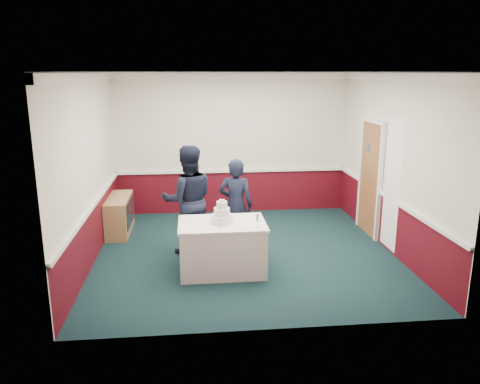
{
  "coord_description": "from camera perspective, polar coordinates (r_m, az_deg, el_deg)",
  "views": [
    {
      "loc": [
        -0.87,
        -7.47,
        2.99
      ],
      "look_at": [
        -0.1,
        -0.1,
        1.1
      ],
      "focal_mm": 35.0,
      "sensor_mm": 36.0,
      "label": 1
    }
  ],
  "objects": [
    {
      "name": "wedding_cake",
      "position": [
        7.07,
        -2.22,
        -2.89
      ],
      "size": [
        0.35,
        0.35,
        0.36
      ],
      "color": "white",
      "rests_on": "cake_table"
    },
    {
      "name": "sideboard",
      "position": [
        9.27,
        -14.47,
        -2.72
      ],
      "size": [
        0.41,
        1.2,
        0.7
      ],
      "color": "#A2804E",
      "rests_on": "ground"
    },
    {
      "name": "cake_knife",
      "position": [
        6.92,
        -2.35,
        -4.23
      ],
      "size": [
        0.06,
        0.22,
        0.0
      ],
      "primitive_type": "cube",
      "rotation": [
        0.0,
        0.0,
        0.21
      ],
      "color": "silver",
      "rests_on": "cake_table"
    },
    {
      "name": "cake_table",
      "position": [
        7.24,
        -2.18,
        -6.67
      ],
      "size": [
        1.32,
        0.92,
        0.79
      ],
      "color": "white",
      "rests_on": "ground"
    },
    {
      "name": "person_man",
      "position": [
        7.88,
        -6.34,
        -0.99
      ],
      "size": [
        0.97,
        0.79,
        1.85
      ],
      "primitive_type": "imported",
      "rotation": [
        0.0,
        0.0,
        3.24
      ],
      "color": "black",
      "rests_on": "ground"
    },
    {
      "name": "champagne_flute",
      "position": [
        6.85,
        2.12,
        -3.23
      ],
      "size": [
        0.05,
        0.05,
        0.21
      ],
      "color": "silver",
      "rests_on": "cake_table"
    },
    {
      "name": "person_woman",
      "position": [
        7.97,
        -0.51,
        -1.61
      ],
      "size": [
        0.67,
        0.54,
        1.61
      ],
      "primitive_type": "imported",
      "rotation": [
        0.0,
        0.0,
        2.85
      ],
      "color": "black",
      "rests_on": "ground"
    },
    {
      "name": "room_shell",
      "position": [
        8.2,
        0.72,
        7.13
      ],
      "size": [
        5.0,
        5.0,
        3.0
      ],
      "color": "silver",
      "rests_on": "ground"
    },
    {
      "name": "ground",
      "position": [
        8.09,
        0.62,
        -7.37
      ],
      "size": [
        5.0,
        5.0,
        0.0
      ],
      "primitive_type": "plane",
      "color": "#122C2D",
      "rests_on": "ground"
    }
  ]
}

